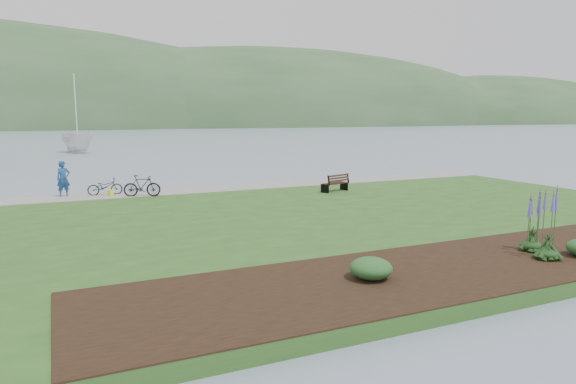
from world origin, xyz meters
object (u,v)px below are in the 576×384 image
park_bench (336,183)px  bicycle_a (105,187)px  person (63,176)px  sailboat (78,153)px

park_bench → bicycle_a: 11.89m
person → sailboat: size_ratio=0.07×
park_bench → sailboat: size_ratio=0.06×
park_bench → bicycle_a: bearing=143.5°
sailboat → bicycle_a: bearing=-112.2°
bicycle_a → park_bench: bearing=-108.0°
person → sailboat: 37.46m
park_bench → sailboat: 42.87m
park_bench → bicycle_a: size_ratio=0.99×
park_bench → person: (-13.17, 4.10, 0.57)m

